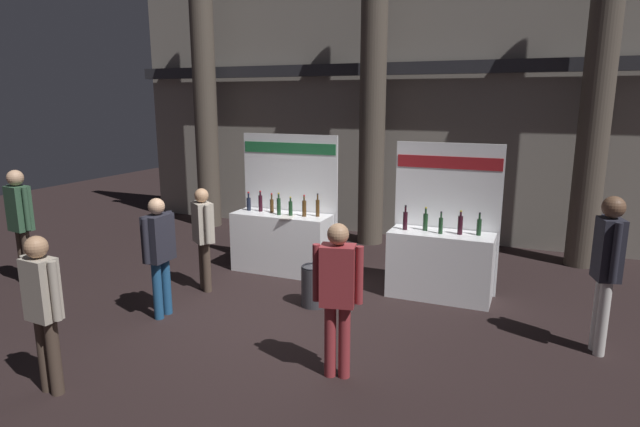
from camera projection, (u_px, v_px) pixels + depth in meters
name	position (u px, v px, depth m)	size (l,w,h in m)	color
ground_plane	(279.00, 316.00, 7.09)	(24.00, 24.00, 0.00)	black
hall_colonnade	(383.00, 87.00, 10.72)	(11.82, 1.24, 6.31)	gray
exhibitor_booth_0	(283.00, 237.00, 8.86)	(1.74, 0.72, 2.30)	white
exhibitor_booth_1	(441.00, 258.00, 7.70)	(1.56, 0.66, 2.26)	white
trash_bin	(314.00, 286.00, 7.40)	(0.35, 0.35, 0.59)	#38383D
visitor_0	(607.00, 262.00, 5.85)	(0.31, 0.47, 1.84)	silver
visitor_1	(159.00, 247.00, 6.90)	(0.24, 0.57, 1.63)	navy
visitor_2	(338.00, 288.00, 5.35)	(0.51, 0.31, 1.67)	maroon
visitor_4	(43.00, 304.00, 5.06)	(0.48, 0.24, 1.62)	#47382D
visitor_5	(203.00, 231.00, 7.88)	(0.42, 0.39, 1.59)	#47382D
visitor_6	(20.00, 217.00, 8.09)	(0.50, 0.30, 1.83)	#47382D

